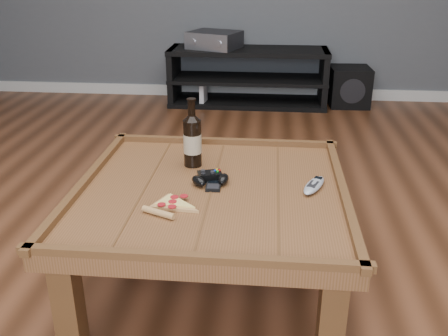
# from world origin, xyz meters

# --- Properties ---
(ground) EXTENTS (6.00, 6.00, 0.00)m
(ground) POSITION_xyz_m (0.00, 0.00, 0.00)
(ground) COLOR #3F2212
(ground) RESTS_ON ground
(baseboard) EXTENTS (5.00, 0.02, 0.10)m
(baseboard) POSITION_xyz_m (0.00, 2.99, 0.05)
(baseboard) COLOR silver
(baseboard) RESTS_ON ground
(coffee_table) EXTENTS (1.03, 1.03, 0.48)m
(coffee_table) POSITION_xyz_m (0.00, 0.00, 0.39)
(coffee_table) COLOR #583419
(coffee_table) RESTS_ON ground
(media_console) EXTENTS (1.40, 0.45, 0.50)m
(media_console) POSITION_xyz_m (0.00, 2.75, 0.25)
(media_console) COLOR black
(media_console) RESTS_ON ground
(beer_bottle) EXTENTS (0.07, 0.07, 0.29)m
(beer_bottle) POSITION_xyz_m (-0.10, 0.22, 0.57)
(beer_bottle) COLOR black
(beer_bottle) RESTS_ON coffee_table
(game_controller) EXTENTS (0.15, 0.13, 0.04)m
(game_controller) POSITION_xyz_m (-0.01, 0.05, 0.47)
(game_controller) COLOR black
(game_controller) RESTS_ON coffee_table
(pizza_slice) EXTENTS (0.21, 0.26, 0.02)m
(pizza_slice) POSITION_xyz_m (-0.12, -0.16, 0.46)
(pizza_slice) COLOR #B1794D
(pizza_slice) RESTS_ON coffee_table
(smartphone) EXTENTS (0.06, 0.10, 0.01)m
(smartphone) POSITION_xyz_m (0.01, 0.02, 0.46)
(smartphone) COLOR black
(smartphone) RESTS_ON coffee_table
(remote_control) EXTENTS (0.12, 0.18, 0.03)m
(remote_control) POSITION_xyz_m (0.38, 0.04, 0.46)
(remote_control) COLOR #9A9FA7
(remote_control) RESTS_ON coffee_table
(av_receiver) EXTENTS (0.51, 0.46, 0.14)m
(av_receiver) POSITION_xyz_m (-0.30, 2.75, 0.57)
(av_receiver) COLOR black
(av_receiver) RESTS_ON media_console
(subwoofer) EXTENTS (0.36, 0.36, 0.34)m
(subwoofer) POSITION_xyz_m (0.91, 2.80, 0.17)
(subwoofer) COLOR black
(subwoofer) RESTS_ON ground
(game_console) EXTENTS (0.11, 0.17, 0.20)m
(game_console) POSITION_xyz_m (-0.39, 2.65, 0.09)
(game_console) COLOR slate
(game_console) RESTS_ON ground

